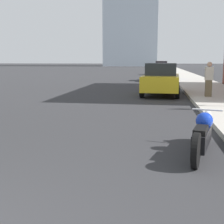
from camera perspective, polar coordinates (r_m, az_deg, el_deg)
name	(u,v)px	position (r m, az deg, el deg)	size (l,w,h in m)	color
sidewalk	(181,74)	(41.97, 12.57, 6.80)	(3.18, 240.00, 0.15)	#B2ADA3
motorcycle	(203,134)	(6.29, 16.22, -3.90)	(0.83, 2.32, 0.78)	black
parked_car_yellow	(161,79)	(16.56, 8.98, 5.92)	(2.09, 4.37, 1.67)	gold
parked_car_blue	(159,72)	(28.52, 8.66, 7.22)	(1.90, 3.86, 1.56)	#1E3899
parked_car_red	(161,68)	(41.05, 9.02, 7.96)	(1.90, 3.86, 1.75)	red
pedestrian	(209,79)	(15.06, 17.30, 5.77)	(0.36, 0.22, 1.59)	brown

